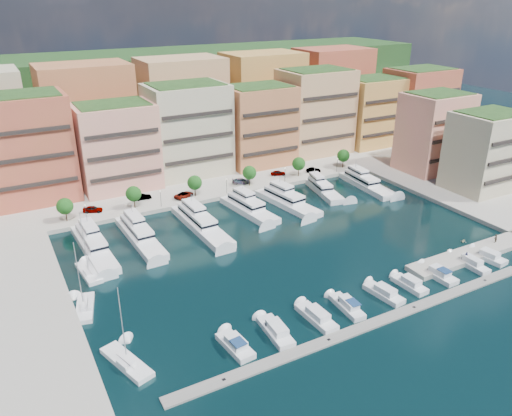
# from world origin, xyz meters

# --- Properties ---
(ground) EXTENTS (400.00, 400.00, 0.00)m
(ground) POSITION_xyz_m (0.00, 0.00, 0.00)
(ground) COLOR black
(ground) RESTS_ON ground
(north_quay) EXTENTS (220.00, 64.00, 2.00)m
(north_quay) POSITION_xyz_m (0.00, 62.00, 0.00)
(north_quay) COLOR #9E998E
(north_quay) RESTS_ON ground
(east_quay) EXTENTS (34.00, 76.00, 2.00)m
(east_quay) POSITION_xyz_m (62.00, -8.00, 0.00)
(east_quay) COLOR #9E998E
(east_quay) RESTS_ON ground
(hillside) EXTENTS (240.00, 40.00, 58.00)m
(hillside) POSITION_xyz_m (0.00, 110.00, 0.00)
(hillside) COLOR #1A3D19
(hillside) RESTS_ON ground
(south_pontoon) EXTENTS (72.00, 2.20, 0.35)m
(south_pontoon) POSITION_xyz_m (-3.00, -30.00, 0.00)
(south_pontoon) COLOR gray
(south_pontoon) RESTS_ON ground
(finger_pier) EXTENTS (32.00, 5.00, 2.00)m
(finger_pier) POSITION_xyz_m (30.00, -22.00, 0.00)
(finger_pier) COLOR #9E998E
(finger_pier) RESTS_ON ground
(apartment_1) EXTENTS (20.00, 16.50, 26.80)m
(apartment_1) POSITION_xyz_m (-44.00, 51.99, 14.31)
(apartment_1) COLOR #B94B3D
(apartment_1) RESTS_ON north_quay
(apartment_2) EXTENTS (20.00, 15.50, 22.80)m
(apartment_2) POSITION_xyz_m (-23.00, 49.99, 12.31)
(apartment_2) COLOR #EB8C83
(apartment_2) RESTS_ON north_quay
(apartment_3) EXTENTS (22.00, 16.50, 25.80)m
(apartment_3) POSITION_xyz_m (-2.00, 51.99, 13.81)
(apartment_3) COLOR beige
(apartment_3) RESTS_ON north_quay
(apartment_4) EXTENTS (20.00, 15.50, 23.80)m
(apartment_4) POSITION_xyz_m (20.00, 49.99, 12.81)
(apartment_4) COLOR #CC794C
(apartment_4) RESTS_ON north_quay
(apartment_5) EXTENTS (22.00, 16.50, 26.80)m
(apartment_5) POSITION_xyz_m (42.00, 51.99, 14.31)
(apartment_5) COLOR tan
(apartment_5) RESTS_ON north_quay
(apartment_6) EXTENTS (20.00, 15.50, 22.80)m
(apartment_6) POSITION_xyz_m (64.00, 49.99, 12.31)
(apartment_6) COLOR #DA9F4F
(apartment_6) RESTS_ON north_quay
(apartment_7) EXTENTS (22.00, 16.50, 24.80)m
(apartment_7) POSITION_xyz_m (84.00, 47.99, 13.31)
(apartment_7) COLOR #B94B3D
(apartment_7) RESTS_ON north_quay
(apartment_east_a) EXTENTS (18.00, 14.50, 22.80)m
(apartment_east_a) POSITION_xyz_m (62.00, 19.99, 12.31)
(apartment_east_a) COLOR #EB8C83
(apartment_east_a) RESTS_ON east_quay
(apartment_east_b) EXTENTS (18.00, 14.50, 20.80)m
(apartment_east_b) POSITION_xyz_m (62.00, 1.99, 11.31)
(apartment_east_b) COLOR beige
(apartment_east_b) RESTS_ON east_quay
(backblock_1) EXTENTS (26.00, 18.00, 30.00)m
(backblock_1) POSITION_xyz_m (-25.00, 74.00, 16.00)
(backblock_1) COLOR #CC794C
(backblock_1) RESTS_ON north_quay
(backblock_2) EXTENTS (26.00, 18.00, 30.00)m
(backblock_2) POSITION_xyz_m (5.00, 74.00, 16.00)
(backblock_2) COLOR tan
(backblock_2) RESTS_ON north_quay
(backblock_3) EXTENTS (26.00, 18.00, 30.00)m
(backblock_3) POSITION_xyz_m (35.00, 74.00, 16.00)
(backblock_3) COLOR #DA9F4F
(backblock_3) RESTS_ON north_quay
(backblock_4) EXTENTS (26.00, 18.00, 30.00)m
(backblock_4) POSITION_xyz_m (65.00, 74.00, 16.00)
(backblock_4) COLOR #B94B3D
(backblock_4) RESTS_ON north_quay
(tree_0) EXTENTS (3.80, 3.80, 5.65)m
(tree_0) POSITION_xyz_m (-40.00, 33.50, 4.74)
(tree_0) COLOR #473323
(tree_0) RESTS_ON north_quay
(tree_1) EXTENTS (3.80, 3.80, 5.65)m
(tree_1) POSITION_xyz_m (-24.00, 33.50, 4.74)
(tree_1) COLOR #473323
(tree_1) RESTS_ON north_quay
(tree_2) EXTENTS (3.80, 3.80, 5.65)m
(tree_2) POSITION_xyz_m (-8.00, 33.50, 4.74)
(tree_2) COLOR #473323
(tree_2) RESTS_ON north_quay
(tree_3) EXTENTS (3.80, 3.80, 5.65)m
(tree_3) POSITION_xyz_m (8.00, 33.50, 4.74)
(tree_3) COLOR #473323
(tree_3) RESTS_ON north_quay
(tree_4) EXTENTS (3.80, 3.80, 5.65)m
(tree_4) POSITION_xyz_m (24.00, 33.50, 4.74)
(tree_4) COLOR #473323
(tree_4) RESTS_ON north_quay
(tree_5) EXTENTS (3.80, 3.80, 5.65)m
(tree_5) POSITION_xyz_m (40.00, 33.50, 4.74)
(tree_5) COLOR #473323
(tree_5) RESTS_ON north_quay
(lamppost_0) EXTENTS (0.30, 0.30, 4.20)m
(lamppost_0) POSITION_xyz_m (-36.00, 31.20, 3.83)
(lamppost_0) COLOR black
(lamppost_0) RESTS_ON north_quay
(lamppost_1) EXTENTS (0.30, 0.30, 4.20)m
(lamppost_1) POSITION_xyz_m (-18.00, 31.20, 3.83)
(lamppost_1) COLOR black
(lamppost_1) RESTS_ON north_quay
(lamppost_2) EXTENTS (0.30, 0.30, 4.20)m
(lamppost_2) POSITION_xyz_m (0.00, 31.20, 3.83)
(lamppost_2) COLOR black
(lamppost_2) RESTS_ON north_quay
(lamppost_3) EXTENTS (0.30, 0.30, 4.20)m
(lamppost_3) POSITION_xyz_m (18.00, 31.20, 3.83)
(lamppost_3) COLOR black
(lamppost_3) RESTS_ON north_quay
(lamppost_4) EXTENTS (0.30, 0.30, 4.20)m
(lamppost_4) POSITION_xyz_m (36.00, 31.20, 3.83)
(lamppost_4) COLOR black
(lamppost_4) RESTS_ON north_quay
(yacht_0) EXTENTS (5.39, 23.73, 7.30)m
(yacht_0) POSITION_xyz_m (-37.40, 18.21, 1.21)
(yacht_0) COLOR white
(yacht_0) RESTS_ON ground
(yacht_1) EXTENTS (5.33, 23.16, 7.30)m
(yacht_1) POSITION_xyz_m (-27.49, 18.39, 1.09)
(yacht_1) COLOR white
(yacht_1) RESTS_ON ground
(yacht_2) EXTENTS (5.62, 24.99, 7.30)m
(yacht_2) POSITION_xyz_m (-13.52, 17.61, 1.21)
(yacht_2) COLOR white
(yacht_2) RESTS_ON ground
(yacht_3) EXTENTS (7.12, 19.86, 7.30)m
(yacht_3) POSITION_xyz_m (0.32, 20.11, 1.21)
(yacht_3) COLOR white
(yacht_3) RESTS_ON ground
(yacht_4) EXTENTS (7.94, 21.55, 7.30)m
(yacht_4) POSITION_xyz_m (10.90, 19.30, 1.09)
(yacht_4) COLOR white
(yacht_4) RESTS_ON ground
(yacht_5) EXTENTS (7.25, 17.03, 7.30)m
(yacht_5) POSITION_xyz_m (24.01, 21.42, 1.21)
(yacht_5) COLOR white
(yacht_5) RESTS_ON ground
(yacht_6) EXTENTS (6.27, 20.74, 7.30)m
(yacht_6) POSITION_xyz_m (37.02, 19.64, 1.21)
(yacht_6) COLOR white
(yacht_6) RESTS_ON ground
(cruiser_1) EXTENTS (3.49, 7.69, 2.66)m
(cruiser_1) POSITION_xyz_m (-25.47, -24.60, 0.57)
(cruiser_1) COLOR white
(cruiser_1) RESTS_ON ground
(cruiser_2) EXTENTS (3.33, 8.55, 2.55)m
(cruiser_2) POSITION_xyz_m (-18.32, -24.59, 0.55)
(cruiser_2) COLOR white
(cruiser_2) RESTS_ON ground
(cruiser_3) EXTENTS (3.10, 8.67, 2.55)m
(cruiser_3) POSITION_xyz_m (-10.48, -24.59, 0.55)
(cruiser_3) COLOR white
(cruiser_3) RESTS_ON ground
(cruiser_4) EXTENTS (2.95, 8.03, 2.66)m
(cruiser_4) POSITION_xyz_m (-4.13, -24.60, 0.57)
(cruiser_4) COLOR white
(cruiser_4) RESTS_ON ground
(cruiser_5) EXTENTS (3.51, 8.05, 2.55)m
(cruiser_5) POSITION_xyz_m (4.11, -24.59, 0.55)
(cruiser_5) COLOR white
(cruiser_5) RESTS_ON ground
(cruiser_6) EXTENTS (2.93, 7.19, 2.55)m
(cruiser_6) POSITION_xyz_m (10.30, -24.58, 0.55)
(cruiser_6) COLOR white
(cruiser_6) RESTS_ON ground
(cruiser_7) EXTENTS (3.05, 7.78, 2.66)m
(cruiser_7) POSITION_xyz_m (17.62, -24.60, 0.57)
(cruiser_7) COLOR white
(cruiser_7) RESTS_ON ground
(cruiser_8) EXTENTS (2.58, 8.47, 2.55)m
(cruiser_8) POSITION_xyz_m (26.36, -24.59, 0.55)
(cruiser_8) COLOR white
(cruiser_8) RESTS_ON ground
(cruiser_9) EXTENTS (3.71, 7.48, 2.55)m
(cruiser_9) POSITION_xyz_m (31.78, -24.58, 0.55)
(cruiser_9) COLOR white
(cruiser_9) RESTS_ON ground
(sailboat_2) EXTENTS (3.56, 9.29, 13.20)m
(sailboat_2) POSITION_xyz_m (-40.39, 8.29, 0.31)
(sailboat_2) COLOR white
(sailboat_2) RESTS_ON ground
(sailboat_1) EXTENTS (4.85, 8.98, 13.20)m
(sailboat_1) POSITION_xyz_m (-43.42, -3.26, 0.31)
(sailboat_1) COLOR white
(sailboat_1) RESTS_ON ground
(sailboat_0) EXTENTS (5.73, 10.49, 13.20)m
(sailboat_0) POSITION_xyz_m (-40.90, -20.16, 0.31)
(sailboat_0) COLOR white
(sailboat_0) RESTS_ON ground
(tender_3) EXTENTS (1.71, 1.62, 0.71)m
(tender_3) POSITION_xyz_m (33.64, -16.96, 0.36)
(tender_3) COLOR beige
(tender_3) RESTS_ON ground
(tender_1) EXTENTS (1.77, 1.57, 0.86)m
(tender_1) POSITION_xyz_m (27.55, -18.57, 0.43)
(tender_1) COLOR beige
(tender_1) RESTS_ON ground
(car_0) EXTENTS (4.94, 3.44, 1.56)m
(car_0) POSITION_xyz_m (-33.59, 35.88, 1.78)
(car_0) COLOR gray
(car_0) RESTS_ON north_quay
(car_1) EXTENTS (4.39, 1.81, 1.41)m
(car_1) POSITION_xyz_m (-20.59, 37.91, 1.71)
(car_1) COLOR gray
(car_1) RESTS_ON north_quay
(car_2) EXTENTS (5.90, 4.41, 1.49)m
(car_2) POSITION_xyz_m (-10.89, 34.07, 1.74)
(car_2) COLOR gray
(car_2) RESTS_ON north_quay
(car_3) EXTENTS (5.38, 3.52, 1.45)m
(car_3) POSITION_xyz_m (6.81, 36.10, 1.72)
(car_3) COLOR gray
(car_3) RESTS_ON north_quay
(car_4) EXTENTS (4.58, 3.03, 1.45)m
(car_4) POSITION_xyz_m (19.29, 36.96, 1.72)
(car_4) COLOR gray
(car_4) RESTS_ON north_quay
(car_5) EXTENTS (4.43, 2.79, 1.38)m
(car_5) POSITION_xyz_m (29.76, 34.18, 1.69)
(car_5) COLOR gray
(car_5) RESTS_ON north_quay
(person_0) EXTENTS (0.50, 0.70, 1.79)m
(person_0) POSITION_xyz_m (26.08, -23.74, 1.90)
(person_0) COLOR #27294F
(person_0) RESTS_ON finger_pier
(person_1) EXTENTS (1.03, 0.87, 1.90)m
(person_1) POSITION_xyz_m (37.70, -21.42, 1.95)
(person_1) COLOR #453729
(person_1) RESTS_ON finger_pier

